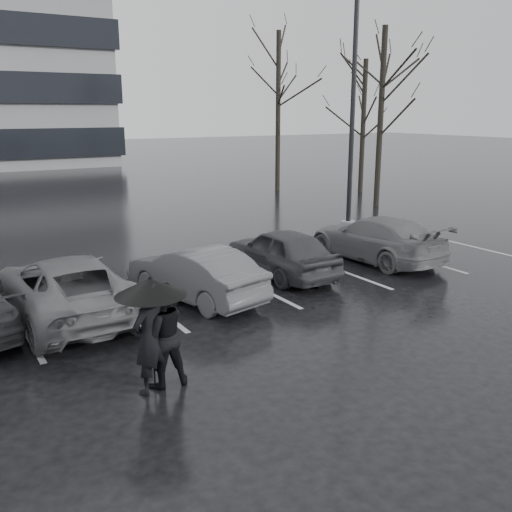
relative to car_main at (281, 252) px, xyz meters
The scene contains 13 objects.
ground 3.12m from the car_main, 123.91° to the right, with size 160.00×160.00×0.00m, color black.
car_main is the anchor object (origin of this frame).
car_west_a 2.93m from the car_main, 166.98° to the right, with size 1.34×3.84×1.26m, color #323234.
car_west_b 5.74m from the car_main, behind, with size 2.25×4.88×1.36m, color #4D4D4F.
car_east 3.32m from the car_main, ahead, with size 1.86×4.57×1.33m, color #4D4D4F.
pedestrian_left 7.04m from the car_main, 140.41° to the right, with size 0.66×0.43×1.80m, color black.
pedestrian_right 6.79m from the car_main, 139.90° to the right, with size 0.85×0.66×1.75m, color black.
umbrella 7.04m from the car_main, 140.32° to the right, with size 1.12×1.12×1.89m.
lamp_post 8.35m from the car_main, 35.87° to the left, with size 0.55×0.55×10.11m.
stall_stripes 2.59m from the car_main, behind, with size 19.72×5.00×0.00m.
tree_east 13.15m from the car_main, 35.95° to the left, with size 0.26×0.26×8.00m, color black.
tree_ne 17.42m from the car_main, 41.86° to the left, with size 0.26×0.26×7.00m, color black.
tree_north 17.57m from the car_main, 57.27° to the left, with size 0.26×0.26×8.50m, color black.
Camera 1 is at (-6.56, -9.92, 4.35)m, focal length 40.00 mm.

